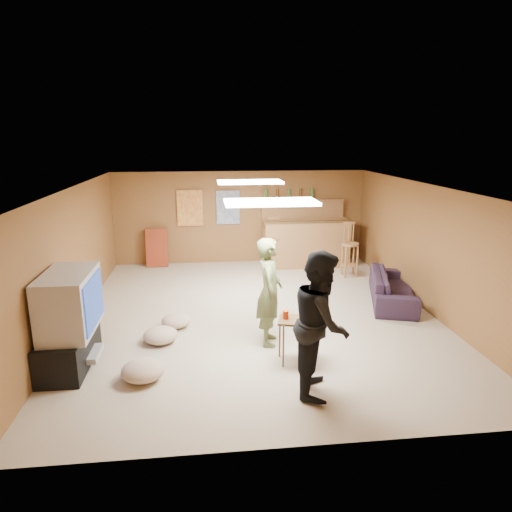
{
  "coord_description": "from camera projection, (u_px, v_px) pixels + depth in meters",
  "views": [
    {
      "loc": [
        -0.86,
        -7.34,
        3.01
      ],
      "look_at": [
        0.0,
        0.2,
        1.0
      ],
      "focal_mm": 32.0,
      "sensor_mm": 36.0,
      "label": 1
    }
  ],
  "objects": [
    {
      "name": "bar_lip",
      "position": [
        309.0,
        222.0,
        10.39
      ],
      "size": [
        2.1,
        0.12,
        0.05
      ],
      "primitive_type": "cube",
      "color": "#462E16",
      "rests_on": "bar_counter"
    },
    {
      "name": "wall_left",
      "position": [
        72.0,
        259.0,
        7.3
      ],
      "size": [
        0.02,
        7.0,
        2.2
      ],
      "primitive_type": "cube",
      "color": "brown",
      "rests_on": "ground"
    },
    {
      "name": "bar_counter",
      "position": [
        306.0,
        243.0,
        10.77
      ],
      "size": [
        2.0,
        0.6,
        1.1
      ],
      "primitive_type": "cube",
      "color": "#936035",
      "rests_on": "ground"
    },
    {
      "name": "ceiling_panel_front",
      "position": [
        271.0,
        202.0,
        5.92
      ],
      "size": [
        1.2,
        0.6,
        0.04
      ],
      "primitive_type": "cube",
      "color": "white",
      "rests_on": "ceiling"
    },
    {
      "name": "tray_table",
      "position": [
        296.0,
        340.0,
        6.21
      ],
      "size": [
        0.55,
        0.49,
        0.62
      ],
      "primitive_type": "cube",
      "rotation": [
        0.0,
        0.0,
        -0.26
      ],
      "color": "#462E16",
      "rests_on": "ground"
    },
    {
      "name": "bar_stool_right",
      "position": [
        350.0,
        251.0,
        9.95
      ],
      "size": [
        0.45,
        0.45,
        1.15
      ],
      "primitive_type": null,
      "rotation": [
        0.0,
        0.0,
        0.29
      ],
      "color": "#936035",
      "rests_on": "ground"
    },
    {
      "name": "cup_red_near",
      "position": [
        286.0,
        315.0,
        6.14
      ],
      "size": [
        0.1,
        0.1,
        0.11
      ],
      "primitive_type": "cylinder",
      "rotation": [
        0.0,
        0.0,
        0.23
      ],
      "color": "#B52C0C",
      "rests_on": "tray_table"
    },
    {
      "name": "bar_stool_left",
      "position": [
        275.0,
        243.0,
        10.53
      ],
      "size": [
        0.39,
        0.39,
        1.2
      ],
      "primitive_type": null,
      "rotation": [
        0.0,
        0.0,
        -0.03
      ],
      "color": "#936035",
      "rests_on": "ground"
    },
    {
      "name": "bar_shelf",
      "position": [
        303.0,
        200.0,
        10.96
      ],
      "size": [
        2.0,
        0.18,
        0.05
      ],
      "primitive_type": "cube",
      "color": "#936035",
      "rests_on": "bar_backing"
    },
    {
      "name": "sofa",
      "position": [
        393.0,
        288.0,
        8.46
      ],
      "size": [
        1.26,
        2.02,
        0.55
      ],
      "primitive_type": "imported",
      "rotation": [
        0.0,
        0.0,
        1.27
      ],
      "color": "black",
      "rests_on": "ground"
    },
    {
      "name": "tv_body",
      "position": [
        69.0,
        302.0,
        5.95
      ],
      "size": [
        0.6,
        1.1,
        0.8
      ],
      "primitive_type": "cube",
      "color": "#B2B2B7",
      "rests_on": "tv_stand"
    },
    {
      "name": "tv_stand",
      "position": [
        69.0,
        348.0,
        6.11
      ],
      "size": [
        0.55,
        1.3,
        0.5
      ],
      "primitive_type": "cube",
      "color": "black",
      "rests_on": "ground"
    },
    {
      "name": "bar_backing",
      "position": [
        302.0,
        213.0,
        11.05
      ],
      "size": [
        2.0,
        0.14,
        0.6
      ],
      "primitive_type": "cube",
      "color": "#936035",
      "rests_on": "bar_counter"
    },
    {
      "name": "ceiling_panel_back",
      "position": [
        250.0,
        182.0,
        8.51
      ],
      "size": [
        1.2,
        0.6,
        0.04
      ],
      "primitive_type": "cube",
      "color": "white",
      "rests_on": "ceiling"
    },
    {
      "name": "person_black",
      "position": [
        321.0,
        323.0,
        5.37
      ],
      "size": [
        0.85,
        0.99,
        1.74
      ],
      "primitive_type": "imported",
      "rotation": [
        0.0,
        0.0,
        1.32
      ],
      "color": "black",
      "rests_on": "ground"
    },
    {
      "name": "cup_red_far",
      "position": [
        305.0,
        317.0,
        6.07
      ],
      "size": [
        0.08,
        0.08,
        0.11
      ],
      "primitive_type": "cylinder",
      "rotation": [
        0.0,
        0.0,
        -0.0
      ],
      "color": "#B52C0C",
      "rests_on": "tray_table"
    },
    {
      "name": "wall_right",
      "position": [
        428.0,
        248.0,
        7.96
      ],
      "size": [
        0.02,
        7.0,
        2.2
      ],
      "primitive_type": "cube",
      "color": "brown",
      "rests_on": "ground"
    },
    {
      "name": "wall_front",
      "position": [
        301.0,
        346.0,
        4.27
      ],
      "size": [
        6.0,
        0.02,
        2.2
      ],
      "primitive_type": "cube",
      "color": "brown",
      "rests_on": "ground"
    },
    {
      "name": "cup_blue",
      "position": [
        304.0,
        312.0,
        6.25
      ],
      "size": [
        0.08,
        0.08,
        0.1
      ],
      "primitive_type": "cylinder",
      "rotation": [
        0.0,
        0.0,
        0.14
      ],
      "color": "#152395",
      "rests_on": "tray_table"
    },
    {
      "name": "tv_screen",
      "position": [
        94.0,
        301.0,
        5.98
      ],
      "size": [
        0.02,
        0.95,
        0.65
      ],
      "primitive_type": "cube",
      "color": "navy",
      "rests_on": "tv_body"
    },
    {
      "name": "bottle_row",
      "position": [
        289.0,
        194.0,
        10.86
      ],
      "size": [
        1.2,
        0.08,
        0.26
      ],
      "primitive_type": null,
      "color": "#3F7233",
      "rests_on": "bar_shelf"
    },
    {
      "name": "person_olive",
      "position": [
        269.0,
        292.0,
        6.64
      ],
      "size": [
        0.46,
        0.64,
        1.61
      ],
      "primitive_type": "imported",
      "rotation": [
        0.0,
        0.0,
        1.43
      ],
      "color": "#586339",
      "rests_on": "ground"
    },
    {
      "name": "dvd_box",
      "position": [
        87.0,
        354.0,
        6.16
      ],
      "size": [
        0.35,
        0.5,
        0.08
      ],
      "primitive_type": "cube",
      "color": "#B2B2B7",
      "rests_on": "tv_stand"
    },
    {
      "name": "wall_back",
      "position": [
        240.0,
        217.0,
        10.99
      ],
      "size": [
        6.0,
        0.02,
        2.2
      ],
      "primitive_type": "cube",
      "color": "brown",
      "rests_on": "ground"
    },
    {
      "name": "poster_right",
      "position": [
        228.0,
        207.0,
        10.86
      ],
      "size": [
        0.55,
        0.03,
        0.8
      ],
      "primitive_type": "cube",
      "color": "#334C99",
      "rests_on": "wall_back"
    },
    {
      "name": "cushion_far",
      "position": [
        143.0,
        370.0,
        5.78
      ],
      "size": [
        0.71,
        0.71,
        0.25
      ],
      "primitive_type": "ellipsoid",
      "rotation": [
        0.0,
        0.0,
        -0.36
      ],
      "color": "tan",
      "rests_on": "ground"
    },
    {
      "name": "folding_chair_stack",
      "position": [
        157.0,
        248.0,
        10.75
      ],
      "size": [
        0.5,
        0.26,
        0.91
      ],
      "primitive_type": "cube",
      "rotation": [
        -0.14,
        0.0,
        0.0
      ],
      "color": "maroon",
      "rests_on": "ground"
    },
    {
      "name": "ceiling",
      "position": [
        257.0,
        187.0,
        7.35
      ],
      "size": [
        6.0,
        7.0,
        0.02
      ],
      "primitive_type": "cube",
      "color": "silver",
      "rests_on": "ground"
    },
    {
      "name": "cushion_near_tv",
      "position": [
        161.0,
        335.0,
        6.83
      ],
      "size": [
        0.65,
        0.65,
        0.23
      ],
      "primitive_type": "ellipsoid",
      "rotation": [
        0.0,
        0.0,
        -0.34
      ],
      "color": "tan",
      "rests_on": "ground"
    },
    {
      "name": "cushion_mid",
      "position": [
        176.0,
        321.0,
        7.38
      ],
      "size": [
        0.56,
        0.56,
        0.21
      ],
      "primitive_type": "ellipsoid",
      "rotation": [
        0.0,
        0.0,
        0.24
      ],
      "color": "tan",
      "rests_on": "ground"
    },
    {
      "name": "ground",
      "position": [
        257.0,
        315.0,
        7.91
      ],
      "size": [
        7.0,
        7.0,
        0.0
      ],
      "primitive_type": "plane",
      "color": "tan",
      "rests_on": "ground"
    },
    {
      "name": "poster_left",
      "position": [
        190.0,
        208.0,
        10.76
      ],
      "size": [
        0.6,
        0.03,
        0.85
      ],
      "primitive_type": "cube",
      "color": "#BF3F26",
      "rests_on": "wall_back"
    }
  ]
}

